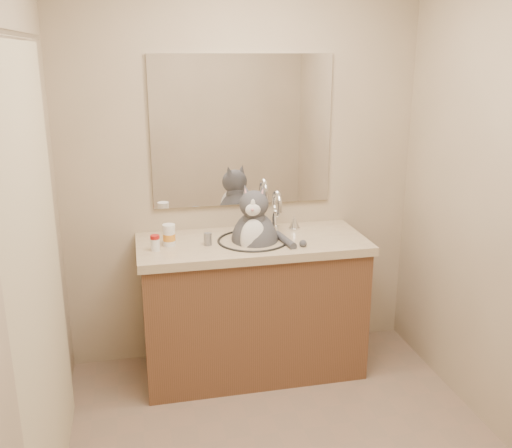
{
  "coord_description": "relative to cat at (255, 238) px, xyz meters",
  "views": [
    {
      "loc": [
        -0.66,
        -2.14,
        1.9
      ],
      "look_at": [
        -0.05,
        0.65,
        1.04
      ],
      "focal_mm": 40.0,
      "sensor_mm": 36.0,
      "label": 1
    }
  ],
  "objects": [
    {
      "name": "cat",
      "position": [
        0.0,
        0.0,
        0.0
      ],
      "size": [
        0.37,
        0.4,
        0.55
      ],
      "rotation": [
        0.0,
        0.0,
        -0.3
      ],
      "color": "#45454A",
      "rests_on": "vanity"
    },
    {
      "name": "room",
      "position": [
        -0.01,
        -0.95,
        0.33
      ],
      "size": [
        2.22,
        2.52,
        2.42
      ],
      "color": "#826C59",
      "rests_on": "ground"
    },
    {
      "name": "shower_curtain",
      "position": [
        -1.06,
        -0.85,
        0.16
      ],
      "size": [
        0.02,
        1.3,
        1.93
      ],
      "color": "beige",
      "rests_on": "ground"
    },
    {
      "name": "mirror",
      "position": [
        -0.01,
        0.29,
        0.58
      ],
      "size": [
        1.1,
        0.02,
        0.9
      ],
      "primitive_type": "cube",
      "color": "white",
      "rests_on": "room"
    },
    {
      "name": "grey_canister",
      "position": [
        -0.28,
        -0.02,
        0.02
      ],
      "size": [
        0.06,
        0.06,
        0.07
      ],
      "rotation": [
        0.0,
        0.0,
        -0.38
      ],
      "color": "gray",
      "rests_on": "vanity"
    },
    {
      "name": "vanity",
      "position": [
        -0.01,
        0.02,
        -0.42
      ],
      "size": [
        1.34,
        0.59,
        1.12
      ],
      "color": "brown",
      "rests_on": "ground"
    },
    {
      "name": "pill_bottle_orange",
      "position": [
        -0.49,
        0.02,
        0.04
      ],
      "size": [
        0.08,
        0.08,
        0.12
      ],
      "rotation": [
        0.0,
        0.0,
        -0.17
      ],
      "color": "white",
      "rests_on": "vanity"
    },
    {
      "name": "pill_bottle_redcap",
      "position": [
        -0.58,
        -0.05,
        0.03
      ],
      "size": [
        0.06,
        0.06,
        0.09
      ],
      "rotation": [
        0.0,
        0.0,
        0.31
      ],
      "color": "white",
      "rests_on": "vanity"
    }
  ]
}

